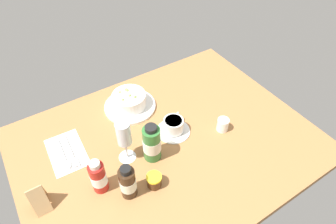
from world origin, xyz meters
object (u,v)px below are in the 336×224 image
at_px(cutlery_setting, 67,153).
at_px(sauce_bottle_brown, 128,182).
at_px(jam_jar, 154,181).
at_px(menu_card, 38,197).
at_px(creamer_jug, 223,124).
at_px(sauce_bottle_red, 98,177).
at_px(sauce_bottle_green, 152,143).
at_px(coffee_cup, 173,126).
at_px(wine_glass, 124,135).
at_px(porridge_bowl, 129,101).

height_order(cutlery_setting, sauce_bottle_brown, sauce_bottle_brown).
relative_size(jam_jar, menu_card, 0.51).
height_order(cutlery_setting, creamer_jug, creamer_jug).
distance_m(sauce_bottle_red, menu_card, 0.19).
xyz_separation_m(cutlery_setting, sauce_bottle_green, (-0.26, 0.18, 0.07)).
relative_size(coffee_cup, jam_jar, 2.56).
xyz_separation_m(sauce_bottle_green, menu_card, (0.39, -0.02, -0.02)).
bearing_deg(wine_glass, menu_card, 4.29).
height_order(coffee_cup, sauce_bottle_brown, sauce_bottle_brown).
bearing_deg(creamer_jug, coffee_cup, -29.16).
height_order(creamer_jug, menu_card, menu_card).
relative_size(cutlery_setting, coffee_cup, 1.51).
bearing_deg(porridge_bowl, sauce_bottle_red, 48.74).
bearing_deg(porridge_bowl, cutlery_setting, 16.72).
bearing_deg(sauce_bottle_brown, creamer_jug, -173.03).
bearing_deg(coffee_cup, porridge_bowl, -69.26).
bearing_deg(sauce_bottle_brown, wine_glass, -114.00).
height_order(sauce_bottle_red, sauce_bottle_brown, sauce_bottle_brown).
xyz_separation_m(coffee_cup, creamer_jug, (-0.17, 0.09, -0.00)).
xyz_separation_m(cutlery_setting, jam_jar, (-0.21, 0.29, 0.02)).
height_order(porridge_bowl, sauce_bottle_red, sauce_bottle_red).
height_order(jam_jar, sauce_bottle_green, sauce_bottle_green).
bearing_deg(sauce_bottle_brown, cutlery_setting, -65.79).
bearing_deg(sauce_bottle_brown, menu_card, -23.51).
height_order(wine_glass, jam_jar, wine_glass).
bearing_deg(wine_glass, sauce_bottle_brown, 66.00).
relative_size(jam_jar, sauce_bottle_green, 0.33).
relative_size(coffee_cup, menu_card, 1.32).
height_order(creamer_jug, sauce_bottle_green, sauce_bottle_green).
xyz_separation_m(jam_jar, menu_card, (0.34, -0.13, 0.02)).
height_order(sauce_bottle_green, sauce_bottle_brown, sauce_bottle_green).
xyz_separation_m(porridge_bowl, sauce_bottle_brown, (0.19, 0.36, 0.03)).
xyz_separation_m(porridge_bowl, wine_glass, (0.13, 0.23, 0.09)).
bearing_deg(jam_jar, porridge_bowl, -105.28).
bearing_deg(creamer_jug, cutlery_setting, -21.13).
height_order(coffee_cup, jam_jar, coffee_cup).
relative_size(creamer_jug, jam_jar, 1.14).
xyz_separation_m(coffee_cup, wine_glass, (0.21, 0.01, 0.09)).
distance_m(jam_jar, sauce_bottle_red, 0.18).
relative_size(coffee_cup, sauce_bottle_red, 0.94).
bearing_deg(creamer_jug, porridge_bowl, -51.00).
bearing_deg(sauce_bottle_red, menu_card, -12.78).
distance_m(jam_jar, menu_card, 0.36).
height_order(creamer_jug, sauce_bottle_brown, sauce_bottle_brown).
distance_m(sauce_bottle_brown, menu_card, 0.28).
bearing_deg(sauce_bottle_red, creamer_jug, 178.31).
xyz_separation_m(coffee_cup, sauce_bottle_green, (0.13, 0.06, 0.04)).
distance_m(cutlery_setting, sauce_bottle_green, 0.33).
relative_size(sauce_bottle_brown, menu_card, 1.41).
xyz_separation_m(wine_glass, sauce_bottle_red, (0.13, 0.07, -0.06)).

